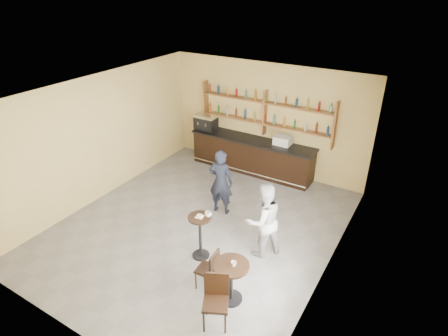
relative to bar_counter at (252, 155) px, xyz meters
The scene contains 23 objects.
floor 3.20m from the bar_counter, 85.47° to the right, with size 7.00×7.00×0.00m, color slate.
ceiling 4.15m from the bar_counter, 85.47° to the right, with size 7.00×7.00×0.00m, color white.
wall_back 1.17m from the bar_counter, 54.52° to the left, with size 7.00×7.00×0.00m, color #DDC47D.
wall_front 6.74m from the bar_counter, 87.85° to the right, with size 7.00×7.00×0.00m, color #DDC47D.
wall_left 4.32m from the bar_counter, 131.13° to the right, with size 7.00×7.00×0.00m, color #DDC47D.
wall_right 4.65m from the bar_counter, 44.11° to the right, with size 7.00×7.00×0.00m, color #DDC47D.
window_pane 5.55m from the bar_counter, 53.29° to the right, with size 2.00×2.00×0.00m, color white.
window_frame 5.55m from the bar_counter, 53.34° to the right, with size 0.04×1.70×2.10m, color black, non-canonical shape.
shelf_unit 1.34m from the bar_counter, 41.41° to the left, with size 4.00×0.26×1.40m, color brown, non-canonical shape.
liquor_bottles 1.50m from the bar_counter, 41.41° to the left, with size 3.68×0.10×1.00m, color #8C5919, non-canonical shape.
bar_counter is the anchor object (origin of this frame).
espresso_machine 1.78m from the bar_counter, behind, with size 0.66×0.42×0.47m, color black, non-canonical shape.
pastry_case 1.15m from the bar_counter, ahead, with size 0.48×0.38×0.29m, color silver, non-canonical shape.
pedestal_table 4.08m from the bar_counter, 77.76° to the right, with size 0.48×0.48×0.99m, color black, non-canonical shape.
napkin 4.11m from the bar_counter, 77.76° to the right, with size 0.15×0.15×0.00m, color white.
donut 4.13m from the bar_counter, 77.66° to the right, with size 0.14×0.14×0.05m, color tan.
cup_pedestal 4.05m from the bar_counter, 75.51° to the right, with size 0.13×0.13×0.10m, color white.
man_main 2.39m from the bar_counter, 81.41° to the right, with size 0.61×0.40×1.67m, color black.
cafe_table 5.11m from the bar_counter, 66.87° to the right, with size 0.65×0.65×0.82m, color black, non-canonical shape.
cup_cafe 5.14m from the bar_counter, 66.36° to the right, with size 0.09×0.09×0.09m, color white.
chair_west 4.87m from the bar_counter, 72.60° to the right, with size 0.37×0.37×0.85m, color black, non-canonical shape.
chair_south 5.68m from the bar_counter, 68.78° to the right, with size 0.42×0.42×0.96m, color black, non-canonical shape.
patron_second 3.77m from the bar_counter, 59.34° to the right, with size 0.81×0.63×1.66m, color #ACABB1.
Camera 1 is at (4.22, -5.89, 5.31)m, focal length 30.00 mm.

